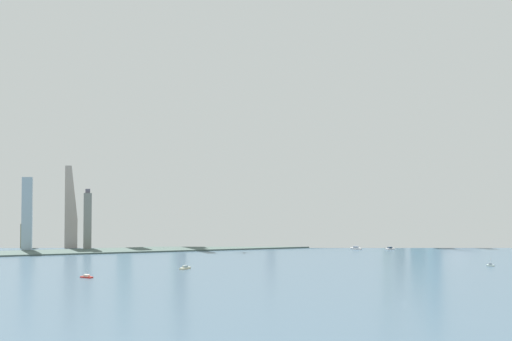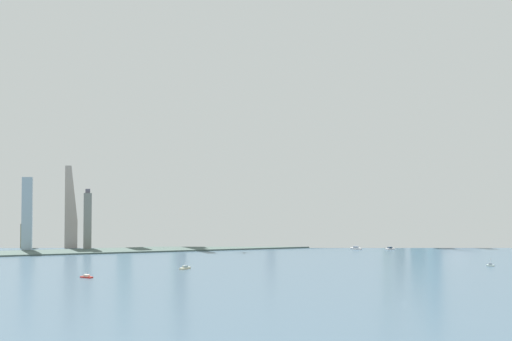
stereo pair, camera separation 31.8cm
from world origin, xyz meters
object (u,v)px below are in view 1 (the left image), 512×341
at_px(skyscraper_6, 27,214).
at_px(boat_4, 490,265).
at_px(skyscraper_5, 434,194).
at_px(boat_1, 356,248).
at_px(observation_tower, 386,172).
at_px(stadium_dome, 455,239).
at_px(skyscraper_9, 125,203).
at_px(boat_3, 390,248).
at_px(boat_2, 185,268).
at_px(skyscraper_7, 418,210).
at_px(boat_0, 87,277).
at_px(airplane, 210,142).
at_px(skyscraper_8, 270,221).
at_px(skyscraper_0, 28,236).
at_px(skyscraper_2, 399,211).
at_px(skyscraper_3, 71,206).
at_px(skyscraper_10, 182,196).
at_px(skyscraper_4, 88,220).
at_px(skyscraper_1, 177,201).

height_order(skyscraper_6, boat_4, skyscraper_6).
relative_size(skyscraper_5, boat_1, 12.02).
xyz_separation_m(observation_tower, stadium_dome, (114.82, -46.22, -123.48)).
height_order(skyscraper_9, boat_3, skyscraper_9).
xyz_separation_m(skyscraper_9, boat_2, (51.11, -325.50, -72.32)).
bearing_deg(observation_tower, boat_2, -147.10).
distance_m(skyscraper_7, boat_4, 425.41).
relative_size(skyscraper_6, boat_0, 8.12).
bearing_deg(airplane, boat_2, -2.08).
relative_size(observation_tower, skyscraper_8, 3.54).
height_order(observation_tower, boat_3, observation_tower).
relative_size(skyscraper_0, skyscraper_6, 0.35).
bearing_deg(skyscraper_2, observation_tower, -134.22).
relative_size(stadium_dome, skyscraper_3, 0.63).
distance_m(skyscraper_2, skyscraper_7, 36.61).
bearing_deg(skyscraper_0, skyscraper_10, -13.05).
distance_m(skyscraper_9, skyscraper_10, 100.67).
distance_m(observation_tower, skyscraper_7, 128.72).
xyz_separation_m(skyscraper_2, boat_3, (-121.75, -186.04, -52.69)).
relative_size(observation_tower, boat_3, 16.85).
xyz_separation_m(skyscraper_0, skyscraper_10, (249.34, -57.77, 65.41)).
distance_m(stadium_dome, skyscraper_0, 753.06).
height_order(observation_tower, boat_4, observation_tower).
bearing_deg(boat_4, boat_2, 37.93).
distance_m(stadium_dome, boat_1, 235.17).
bearing_deg(airplane, skyscraper_2, 113.53).
distance_m(boat_0, boat_4, 493.97).
bearing_deg(boat_2, skyscraper_0, -103.88).
bearing_deg(boat_1, skyscraper_6, -147.61).
bearing_deg(stadium_dome, boat_1, -165.41).
bearing_deg(skyscraper_5, boat_0, -156.28).
height_order(skyscraper_2, skyscraper_5, skyscraper_5).
xyz_separation_m(observation_tower, skyscraper_6, (-625.74, 12.59, -72.27)).
bearing_deg(boat_2, skyscraper_6, -99.21).
distance_m(skyscraper_3, boat_0, 368.62).
xyz_separation_m(stadium_dome, skyscraper_7, (-20.83, 92.65, 48.79)).
height_order(boat_1, airplane, airplane).
xyz_separation_m(skyscraper_10, boat_1, (266.62, -120.43, -83.77)).
relative_size(skyscraper_4, skyscraper_8, 1.16).
distance_m(skyscraper_1, skyscraper_7, 474.44).
relative_size(skyscraper_6, skyscraper_10, 0.67).
relative_size(skyscraper_4, skyscraper_7, 0.85).
bearing_deg(boat_0, skyscraper_2, 78.25).
distance_m(skyscraper_8, boat_4, 452.92).
height_order(boat_0, boat_1, boat_0).
height_order(skyscraper_6, boat_3, skyscraper_6).
relative_size(skyscraper_3, boat_0, 9.88).
relative_size(boat_0, boat_1, 0.86).
distance_m(skyscraper_1, boat_1, 326.51).
distance_m(skyscraper_4, skyscraper_5, 608.90).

